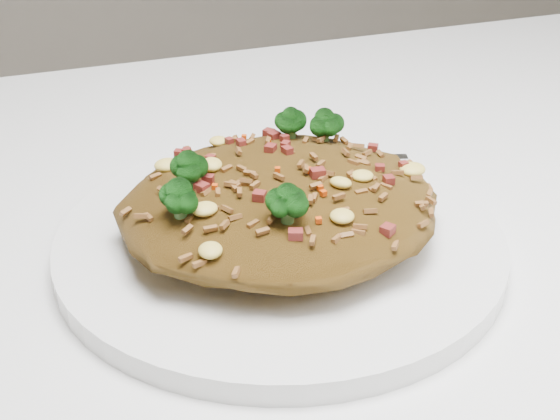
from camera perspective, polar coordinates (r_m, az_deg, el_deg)
The scene contains 4 objects.
dining_table at distance 0.56m, azimuth 10.91°, elevation -9.62°, with size 1.20×0.80×0.75m.
plate at distance 0.48m, azimuth 0.00°, elevation -2.29°, with size 0.27×0.27×0.01m, color white.
fried_rice at distance 0.46m, azimuth -0.05°, elevation 1.29°, with size 0.19×0.17×0.06m.
fork at distance 0.56m, azimuth 1.91°, elevation 3.69°, with size 0.16×0.06×0.00m.
Camera 1 is at (-0.24, -0.36, 1.01)m, focal length 50.00 mm.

